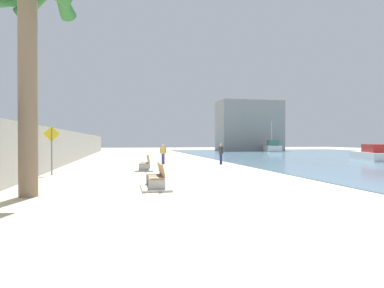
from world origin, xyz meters
The scene contains 12 objects.
ground_plane centered at (0.00, 18.00, 0.00)m, with size 120.00×120.00×0.00m, color beige.
seawall centered at (-7.50, 18.00, 1.34)m, with size 0.80×64.00×2.68m, color #9E9E99.
water_bay centered at (24.00, 18.00, 0.02)m, with size 36.00×68.00×0.04m, color slate.
palm_tree centered at (-5.75, 0.40, 5.35)m, with size 3.33×3.46×7.81m.
bench_near centered at (-1.49, 1.33, 0.23)m, with size 1.11×2.11×0.98m.
bench_far centered at (-1.45, 8.95, 0.23)m, with size 1.33×2.21×0.98m.
person_walking centered at (4.87, 13.35, 0.95)m, with size 0.29×0.50×1.63m.
person_standing centered at (0.33, 14.36, 0.93)m, with size 0.53×0.22×1.61m.
boat_mid_bay centered at (22.33, 39.57, 0.77)m, with size 3.98×6.86×5.32m.
boat_nearest centered at (20.24, 14.89, 0.59)m, with size 4.33×7.27×1.51m.
pedestrian_sign centered at (-6.55, 7.33, 1.65)m, with size 0.85×0.08×2.65m.
harbor_building centered at (20.70, 46.00, 4.74)m, with size 12.00×6.00×9.48m, color gray.
Camera 1 is at (-2.65, -10.81, 1.83)m, focal length 29.35 mm.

